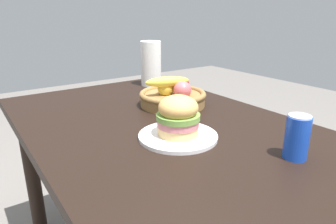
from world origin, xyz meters
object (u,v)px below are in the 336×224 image
fruit_basket (173,95)px  paper_towel_roll (151,64)px  soda_can (297,137)px  plate (178,136)px  sandwich (178,116)px

fruit_basket → paper_towel_roll: paper_towel_roll is taller
soda_can → plate: bearing=-148.6°
sandwich → paper_towel_roll: size_ratio=0.59×
paper_towel_roll → plate: bearing=-25.4°
plate → fruit_basket: bearing=146.6°
sandwich → paper_towel_roll: paper_towel_roll is taller
plate → paper_towel_roll: bearing=154.6°
soda_can → fruit_basket: fruit_basket is taller
plate → soda_can: size_ratio=2.05×
sandwich → paper_towel_roll: 0.75m
fruit_basket → paper_towel_roll: 0.40m
plate → fruit_basket: (-0.30, 0.20, 0.04)m
soda_can → fruit_basket: size_ratio=0.43×
sandwich → paper_towel_roll: bearing=154.6°
sandwich → soda_can: sandwich is taller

